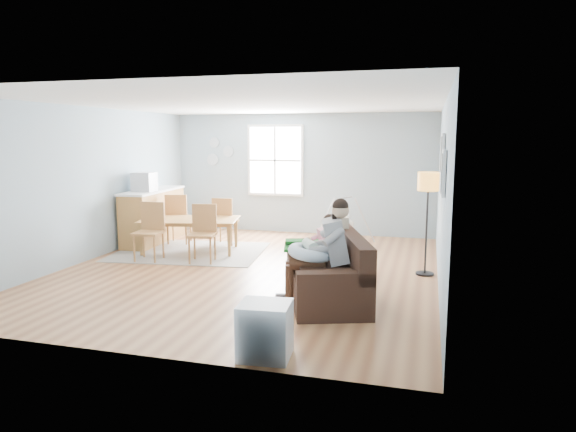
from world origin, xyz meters
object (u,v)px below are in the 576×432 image
(chair_nw, at_px, (178,215))
(baby_swing, at_px, (344,223))
(father, at_px, (323,248))
(chair_se, at_px, (203,229))
(counter, at_px, (153,216))
(storage_cube, at_px, (264,330))
(chair_sw, at_px, (150,227))
(floor_lamp, at_px, (428,190))
(dining_table, at_px, (190,236))
(monitor, at_px, (144,182))
(sofa, at_px, (329,274))
(chair_ne, at_px, (224,218))
(toddler, at_px, (322,240))

(chair_nw, height_order, baby_swing, chair_nw)
(father, xyz_separation_m, chair_se, (-2.49, 1.72, -0.17))
(counter, bearing_deg, storage_cube, -50.34)
(chair_sw, distance_m, counter, 1.59)
(baby_swing, bearing_deg, counter, -167.15)
(floor_lamp, height_order, dining_table, floor_lamp)
(monitor, xyz_separation_m, baby_swing, (3.83, 1.25, -0.87))
(sofa, bearing_deg, chair_nw, 144.44)
(chair_ne, bearing_deg, chair_se, -83.18)
(floor_lamp, relative_size, storage_cube, 2.94)
(dining_table, distance_m, baby_swing, 3.12)
(sofa, height_order, dining_table, sofa)
(storage_cube, relative_size, chair_nw, 0.54)
(chair_sw, relative_size, baby_swing, 0.83)
(toddler, distance_m, chair_sw, 3.52)
(chair_ne, bearing_deg, dining_table, -118.83)
(sofa, height_order, chair_ne, chair_ne)
(father, relative_size, chair_nw, 1.35)
(toddler, height_order, monitor, monitor)
(father, distance_m, floor_lamp, 2.32)
(chair_ne, height_order, baby_swing, chair_ne)
(sofa, relative_size, chair_nw, 2.28)
(father, relative_size, storage_cube, 2.50)
(dining_table, bearing_deg, chair_sw, -132.03)
(chair_nw, xyz_separation_m, monitor, (-0.56, -0.30, 0.70))
(storage_cube, bearing_deg, chair_ne, 116.56)
(monitor, bearing_deg, dining_table, -15.21)
(dining_table, height_order, chair_nw, chair_nw)
(chair_nw, bearing_deg, monitor, -151.49)
(father, xyz_separation_m, floor_lamp, (1.29, 1.83, 0.61))
(sofa, height_order, father, father)
(storage_cube, relative_size, chair_se, 0.55)
(chair_ne, height_order, counter, counter)
(toddler, bearing_deg, chair_ne, 134.81)
(dining_table, xyz_separation_m, chair_ne, (0.40, 0.73, 0.24))
(monitor, bearing_deg, baby_swing, 18.16)
(storage_cube, xyz_separation_m, monitor, (-3.96, 4.45, 1.02))
(sofa, relative_size, chair_sw, 2.29)
(chair_se, xyz_separation_m, baby_swing, (2.14, 2.17, -0.15))
(sofa, bearing_deg, chair_se, 151.18)
(sofa, height_order, counter, counter)
(father, distance_m, monitor, 4.96)
(storage_cube, distance_m, counter, 6.27)
(chair_sw, bearing_deg, chair_nw, 96.64)
(dining_table, bearing_deg, monitor, 152.00)
(counter, height_order, baby_swing, counter)
(toddler, xyz_separation_m, counter, (-4.10, 2.50, -0.19))
(storage_cube, height_order, chair_nw, chair_nw)
(sofa, height_order, storage_cube, sofa)
(chair_se, height_order, chair_ne, chair_se)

